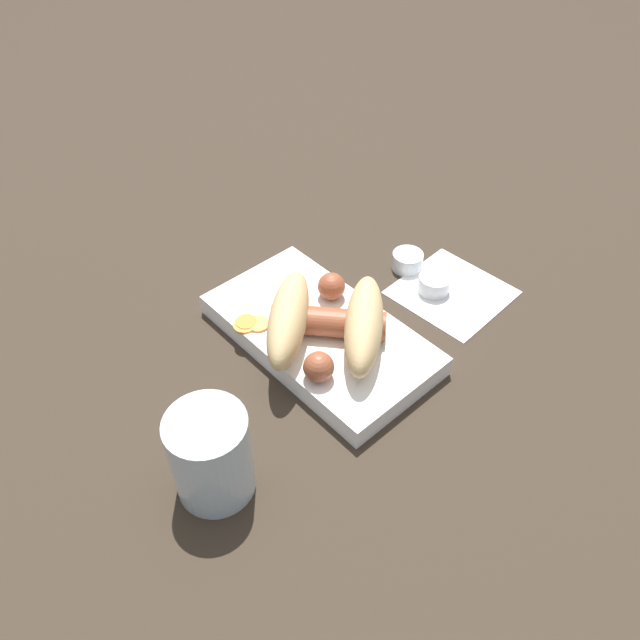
# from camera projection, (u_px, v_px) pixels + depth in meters

# --- Properties ---
(ground_plane) EXTENTS (3.00, 3.00, 0.00)m
(ground_plane) POSITION_uv_depth(u_px,v_px,m) (320.00, 342.00, 0.75)
(ground_plane) COLOR #33281E
(food_tray) EXTENTS (0.28, 0.15, 0.03)m
(food_tray) POSITION_uv_depth(u_px,v_px,m) (320.00, 334.00, 0.74)
(food_tray) COLOR white
(food_tray) RESTS_ON ground_plane
(bread_roll) EXTENTS (0.19, 0.20, 0.06)m
(bread_roll) POSITION_uv_depth(u_px,v_px,m) (326.00, 321.00, 0.70)
(bread_roll) COLOR tan
(bread_roll) RESTS_ON food_tray
(sausage) EXTENTS (0.12, 0.13, 0.03)m
(sausage) POSITION_uv_depth(u_px,v_px,m) (325.00, 324.00, 0.71)
(sausage) COLOR brown
(sausage) RESTS_ON food_tray
(pickled_veggies) EXTENTS (0.05, 0.05, 0.00)m
(pickled_veggies) POSITION_uv_depth(u_px,v_px,m) (250.00, 324.00, 0.73)
(pickled_veggies) COLOR orange
(pickled_veggies) RESTS_ON food_tray
(napkin) EXTENTS (0.14, 0.14, 0.00)m
(napkin) POSITION_uv_depth(u_px,v_px,m) (452.00, 292.00, 0.81)
(napkin) COLOR white
(napkin) RESTS_ON ground_plane
(condiment_cup_near) EXTENTS (0.04, 0.04, 0.02)m
(condiment_cup_near) POSITION_uv_depth(u_px,v_px,m) (434.00, 285.00, 0.81)
(condiment_cup_near) COLOR silver
(condiment_cup_near) RESTS_ON ground_plane
(condiment_cup_far) EXTENTS (0.04, 0.04, 0.02)m
(condiment_cup_far) POSITION_uv_depth(u_px,v_px,m) (407.00, 262.00, 0.84)
(condiment_cup_far) COLOR silver
(condiment_cup_far) RESTS_ON ground_plane
(drink_glass) EXTENTS (0.08, 0.08, 0.10)m
(drink_glass) POSITION_uv_depth(u_px,v_px,m) (211.00, 455.00, 0.58)
(drink_glass) COLOR silver
(drink_glass) RESTS_ON ground_plane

